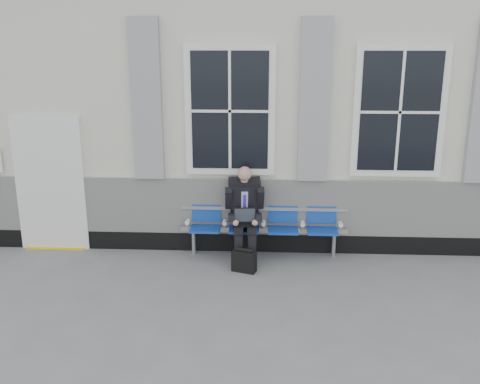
{
  "coord_description": "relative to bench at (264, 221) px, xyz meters",
  "views": [
    {
      "loc": [
        -1.6,
        -6.54,
        3.29
      ],
      "look_at": [
        -1.97,
        0.9,
        1.15
      ],
      "focal_mm": 40.0,
      "sensor_mm": 36.0,
      "label": 1
    }
  ],
  "objects": [
    {
      "name": "bench",
      "position": [
        0.0,
        0.0,
        0.0
      ],
      "size": [
        2.6,
        0.47,
        0.91
      ],
      "color": "#9EA0A3",
      "rests_on": "ground"
    },
    {
      "name": "station_building",
      "position": [
        1.61,
        2.15,
        1.67
      ],
      "size": [
        14.4,
        4.4,
        4.49
      ],
      "color": "beige",
      "rests_on": "ground"
    },
    {
      "name": "briefcase",
      "position": [
        -0.28,
        -0.66,
        -0.39
      ],
      "size": [
        0.38,
        0.25,
        0.36
      ],
      "color": "black",
      "rests_on": "ground"
    },
    {
      "name": "businessman",
      "position": [
        -0.29,
        -0.14,
        0.23
      ],
      "size": [
        0.61,
        0.82,
        1.46
      ],
      "color": "black",
      "rests_on": "ground"
    },
    {
      "name": "ground",
      "position": [
        1.63,
        -1.32,
        -0.55
      ],
      "size": [
        70.0,
        70.0,
        0.0
      ],
      "primitive_type": "plane",
      "color": "slate",
      "rests_on": "ground"
    }
  ]
}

